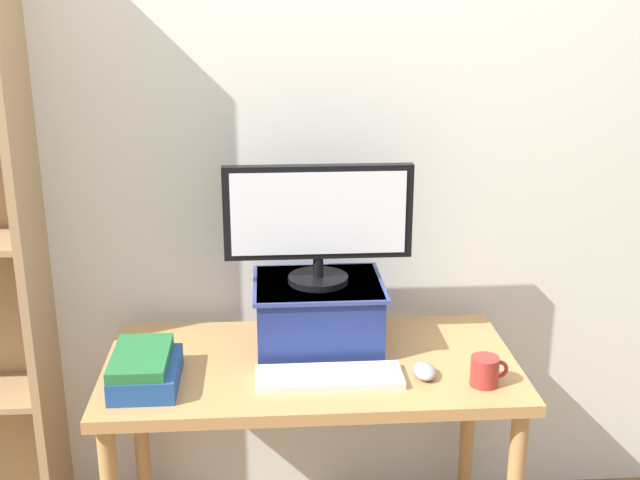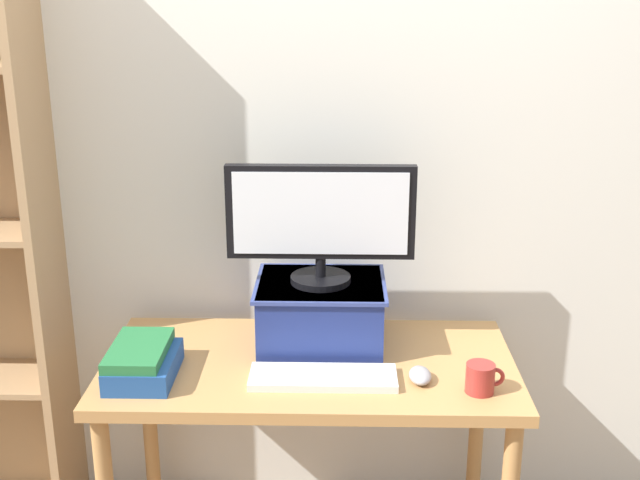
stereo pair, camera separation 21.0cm
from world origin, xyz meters
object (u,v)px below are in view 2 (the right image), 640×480
(computer_monitor, at_px, (321,219))
(coffee_mug, at_px, (481,378))
(desk, at_px, (309,387))
(computer_mouse, at_px, (420,375))
(keyboard, at_px, (323,377))
(riser_box, at_px, (321,311))
(book_stack, at_px, (142,362))

(computer_monitor, distance_m, coffee_mug, 0.66)
(desk, height_order, computer_monitor, computer_monitor)
(desk, xyz_separation_m, computer_mouse, (0.32, -0.12, 0.11))
(keyboard, distance_m, computer_mouse, 0.28)
(computer_monitor, relative_size, keyboard, 1.35)
(riser_box, xyz_separation_m, coffee_mug, (0.45, -0.32, -0.07))
(riser_box, height_order, computer_mouse, riser_box)
(computer_monitor, bearing_deg, keyboard, -87.13)
(book_stack, height_order, coffee_mug, book_stack)
(book_stack, bearing_deg, coffee_mug, -4.16)
(desk, bearing_deg, book_stack, -166.89)
(riser_box, relative_size, computer_monitor, 0.71)
(computer_monitor, height_order, keyboard, computer_monitor)
(computer_monitor, bearing_deg, desk, -103.39)
(computer_monitor, height_order, book_stack, computer_monitor)
(riser_box, distance_m, book_stack, 0.57)
(computer_mouse, bearing_deg, computer_monitor, 138.98)
(riser_box, xyz_separation_m, computer_monitor, (0.00, -0.00, 0.30))
(riser_box, bearing_deg, computer_monitor, -90.00)
(desk, bearing_deg, coffee_mug, -20.53)
(computer_monitor, height_order, coffee_mug, computer_monitor)
(computer_monitor, xyz_separation_m, book_stack, (-0.51, -0.24, -0.36))
(book_stack, bearing_deg, keyboard, -1.74)
(desk, distance_m, keyboard, 0.17)
(desk, height_order, book_stack, book_stack)
(computer_mouse, height_order, coffee_mug, coffee_mug)
(desk, relative_size, coffee_mug, 11.36)
(computer_mouse, bearing_deg, coffee_mug, -20.34)
(coffee_mug, bearing_deg, riser_box, 145.21)
(keyboard, bearing_deg, coffee_mug, -7.02)
(keyboard, bearing_deg, desk, 109.22)
(computer_monitor, xyz_separation_m, keyboard, (0.01, -0.26, -0.40))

